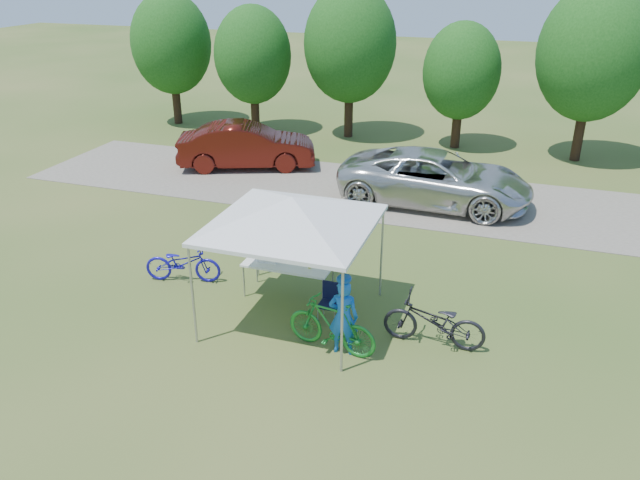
# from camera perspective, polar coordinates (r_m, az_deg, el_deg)

# --- Properties ---
(ground) EXTENTS (100.00, 100.00, 0.00)m
(ground) POSITION_cam_1_polar(r_m,az_deg,el_deg) (13.38, -2.36, -7.03)
(ground) COLOR #2D5119
(ground) RESTS_ON ground
(gravel_strip) EXTENTS (24.00, 5.00, 0.02)m
(gravel_strip) POSITION_cam_1_polar(r_m,az_deg,el_deg) (20.31, 5.72, 4.32)
(gravel_strip) COLOR gray
(gravel_strip) RESTS_ON ground
(canopy) EXTENTS (4.53, 4.53, 3.00)m
(canopy) POSITION_cam_1_polar(r_m,az_deg,el_deg) (12.20, -2.58, 3.63)
(canopy) COLOR #A5A5AA
(canopy) RESTS_ON ground
(treeline) EXTENTS (24.89, 4.28, 6.30)m
(treeline) POSITION_cam_1_polar(r_m,az_deg,el_deg) (25.29, 8.72, 16.44)
(treeline) COLOR #382314
(treeline) RESTS_ON ground
(folding_table) EXTENTS (1.97, 0.82, 0.81)m
(folding_table) POSITION_cam_1_polar(r_m,az_deg,el_deg) (13.81, -2.94, -2.32)
(folding_table) COLOR white
(folding_table) RESTS_ON ground
(folding_chair) EXTENTS (0.42, 0.44, 0.82)m
(folding_chair) POSITION_cam_1_polar(r_m,az_deg,el_deg) (13.08, 0.97, -5.37)
(folding_chair) COLOR black
(folding_chair) RESTS_ON ground
(cooler) EXTENTS (0.46, 0.32, 0.34)m
(cooler) POSITION_cam_1_polar(r_m,az_deg,el_deg) (13.88, -4.73, -1.25)
(cooler) COLOR white
(cooler) RESTS_ON folding_table
(ice_cream_cup) EXTENTS (0.07, 0.07, 0.05)m
(ice_cream_cup) POSITION_cam_1_polar(r_m,az_deg,el_deg) (13.57, -0.94, -2.48)
(ice_cream_cup) COLOR gold
(ice_cream_cup) RESTS_ON folding_table
(cyclist) EXTENTS (0.61, 0.43, 1.57)m
(cyclist) POSITION_cam_1_polar(r_m,az_deg,el_deg) (11.88, 2.14, -7.05)
(cyclist) COLOR blue
(cyclist) RESTS_ON ground
(bike_blue) EXTENTS (1.88, 1.03, 0.93)m
(bike_blue) POSITION_cam_1_polar(r_m,az_deg,el_deg) (14.91, -12.43, -2.05)
(bike_blue) COLOR #1913AA
(bike_blue) RESTS_ON ground
(bike_green) EXTENTS (1.91, 0.80, 1.11)m
(bike_green) POSITION_cam_1_polar(r_m,az_deg,el_deg) (12.06, 1.07, -7.78)
(bike_green) COLOR #1C7E2B
(bike_green) RESTS_ON ground
(bike_dark) EXTENTS (2.00, 0.71, 1.05)m
(bike_dark) POSITION_cam_1_polar(r_m,az_deg,el_deg) (12.41, 10.39, -7.37)
(bike_dark) COLOR black
(bike_dark) RESTS_ON ground
(minivan) EXTENTS (5.86, 2.81, 1.61)m
(minivan) POSITION_cam_1_polar(r_m,az_deg,el_deg) (19.38, 10.50, 5.58)
(minivan) COLOR silver
(minivan) RESTS_ON gravel_strip
(sedan) EXTENTS (5.11, 3.34, 1.59)m
(sedan) POSITION_cam_1_polar(r_m,az_deg,el_deg) (22.65, -6.72, 8.57)
(sedan) COLOR #4B120C
(sedan) RESTS_ON gravel_strip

